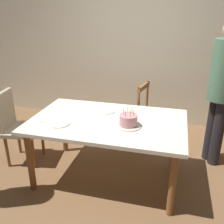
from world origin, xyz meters
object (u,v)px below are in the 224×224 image
(birthday_cake, at_px, (128,121))
(chair_spindle_back, at_px, (131,116))
(chair_upholstered, at_px, (16,123))
(person_guest, at_px, (222,87))
(dining_table, at_px, (108,126))
(plate_far_side, at_px, (106,111))
(plate_near_celebrant, at_px, (59,124))

(birthday_cake, distance_m, chair_spindle_back, 1.01)
(chair_upholstered, bearing_deg, person_guest, 14.15)
(person_guest, bearing_deg, birthday_cake, -141.50)
(dining_table, bearing_deg, chair_upholstered, 177.19)
(dining_table, bearing_deg, birthday_cake, -20.96)
(birthday_cake, relative_size, person_guest, 0.16)
(plate_far_side, bearing_deg, chair_spindle_back, 72.17)
(person_guest, bearing_deg, plate_far_side, -161.37)
(chair_spindle_back, height_order, chair_upholstered, same)
(plate_near_celebrant, bearing_deg, birthday_cake, 11.28)
(birthday_cake, height_order, chair_spindle_back, chair_spindle_back)
(chair_spindle_back, bearing_deg, chair_upholstered, -149.78)
(plate_far_side, xyz_separation_m, person_guest, (1.32, 0.44, 0.27))
(plate_far_side, bearing_deg, birthday_cake, -44.96)
(dining_table, relative_size, plate_far_side, 7.74)
(dining_table, height_order, person_guest, person_guest)
(birthday_cake, distance_m, plate_near_celebrant, 0.74)
(chair_spindle_back, bearing_deg, person_guest, -8.27)
(plate_far_side, distance_m, person_guest, 1.42)
(chair_spindle_back, distance_m, chair_upholstered, 1.56)
(plate_near_celebrant, relative_size, person_guest, 0.12)
(plate_far_side, xyz_separation_m, chair_upholstered, (-1.15, -0.18, -0.22))
(dining_table, relative_size, chair_spindle_back, 1.79)
(dining_table, distance_m, chair_upholstered, 1.25)
(plate_near_celebrant, bearing_deg, person_guest, 28.51)
(chair_spindle_back, xyz_separation_m, chair_upholstered, (-1.35, -0.79, 0.07))
(chair_spindle_back, bearing_deg, plate_near_celebrant, -118.03)
(birthday_cake, height_order, plate_far_side, birthday_cake)
(chair_spindle_back, xyz_separation_m, person_guest, (1.12, -0.16, 0.56))
(dining_table, xyz_separation_m, chair_upholstered, (-1.24, 0.06, -0.14))
(plate_far_side, distance_m, chair_spindle_back, 0.70)
(dining_table, distance_m, person_guest, 1.45)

